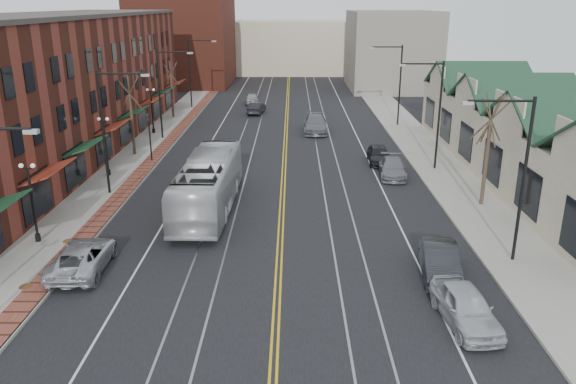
{
  "coord_description": "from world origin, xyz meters",
  "views": [
    {
      "loc": [
        0.64,
        -19.17,
        12.14
      ],
      "look_at": [
        0.4,
        10.75,
        2.0
      ],
      "focal_mm": 35.0,
      "sensor_mm": 36.0,
      "label": 1
    }
  ],
  "objects_px": {
    "transit_bus": "(208,184)",
    "parked_car_b": "(440,261)",
    "parked_car_c": "(392,168)",
    "parked_car_d": "(379,154)",
    "parked_suv": "(82,257)",
    "parked_car_a": "(466,307)"
  },
  "relations": [
    {
      "from": "parked_car_c",
      "to": "parked_suv",
      "type": "bearing_deg",
      "value": -132.44
    },
    {
      "from": "parked_car_c",
      "to": "parked_car_d",
      "type": "distance_m",
      "value": 3.66
    },
    {
      "from": "parked_car_c",
      "to": "parked_car_d",
      "type": "relative_size",
      "value": 1.1
    },
    {
      "from": "transit_bus",
      "to": "parked_car_a",
      "type": "xyz_separation_m",
      "value": [
        11.98,
        -12.9,
        -0.9
      ]
    },
    {
      "from": "parked_suv",
      "to": "parked_car_d",
      "type": "distance_m",
      "value": 25.37
    },
    {
      "from": "parked_car_b",
      "to": "parked_car_d",
      "type": "xyz_separation_m",
      "value": [
        0.0,
        19.39,
        -0.04
      ]
    },
    {
      "from": "transit_bus",
      "to": "parked_car_a",
      "type": "distance_m",
      "value": 17.63
    },
    {
      "from": "transit_bus",
      "to": "parked_car_c",
      "type": "distance_m",
      "value": 14.33
    },
    {
      "from": "parked_car_a",
      "to": "parked_car_b",
      "type": "height_order",
      "value": "parked_car_b"
    },
    {
      "from": "parked_suv",
      "to": "parked_car_d",
      "type": "relative_size",
      "value": 1.21
    },
    {
      "from": "transit_bus",
      "to": "parked_suv",
      "type": "relative_size",
      "value": 2.36
    },
    {
      "from": "parked_suv",
      "to": "parked_car_b",
      "type": "relative_size",
      "value": 1.1
    },
    {
      "from": "parked_suv",
      "to": "parked_car_c",
      "type": "bearing_deg",
      "value": -140.53
    },
    {
      "from": "parked_car_d",
      "to": "parked_car_a",
      "type": "bearing_deg",
      "value": -87.68
    },
    {
      "from": "parked_car_b",
      "to": "parked_car_c",
      "type": "bearing_deg",
      "value": 95.0
    },
    {
      "from": "parked_suv",
      "to": "parked_car_d",
      "type": "height_order",
      "value": "parked_car_d"
    },
    {
      "from": "parked_car_b",
      "to": "parked_car_d",
      "type": "bearing_deg",
      "value": 96.72
    },
    {
      "from": "transit_bus",
      "to": "parked_car_c",
      "type": "relative_size",
      "value": 2.6
    },
    {
      "from": "parked_car_a",
      "to": "parked_car_c",
      "type": "xyz_separation_m",
      "value": [
        0.47,
        19.91,
        -0.09
      ]
    },
    {
      "from": "transit_bus",
      "to": "parked_car_b",
      "type": "relative_size",
      "value": 2.6
    },
    {
      "from": "parked_car_a",
      "to": "parked_car_d",
      "type": "height_order",
      "value": "parked_car_a"
    },
    {
      "from": "parked_suv",
      "to": "parked_car_a",
      "type": "xyz_separation_m",
      "value": [
        16.8,
        -4.53,
        0.05
      ]
    }
  ]
}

